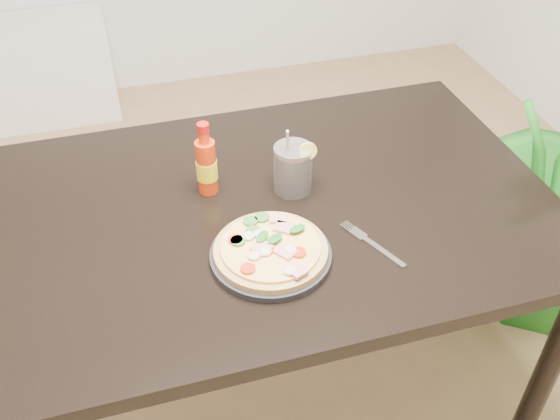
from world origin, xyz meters
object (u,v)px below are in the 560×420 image
object	(u,v)px
plate	(271,255)
pizza	(270,249)
hot_sauce_bottle	(207,165)
cola_cup	(293,170)
fork	(371,243)
dining_table	(267,231)

from	to	relation	value
plate	pizza	xyz separation A→B (m)	(-0.00, 0.00, 0.02)
plate	hot_sauce_bottle	bearing A→B (deg)	106.77
hot_sauce_bottle	cola_cup	world-z (taller)	hot_sauce_bottle
plate	fork	distance (m)	0.23
hot_sauce_bottle	fork	size ratio (longest dim) A/B	1.08
cola_cup	fork	bearing A→B (deg)	-65.91
cola_cup	plate	bearing A→B (deg)	-118.02
dining_table	pizza	world-z (taller)	pizza
pizza	hot_sauce_bottle	distance (m)	0.29
dining_table	pizza	distance (m)	0.21
dining_table	cola_cup	xyz separation A→B (m)	(0.08, 0.04, 0.14)
plate	pizza	bearing A→B (deg)	148.56
pizza	hot_sauce_bottle	size ratio (longest dim) A/B	1.29
pizza	cola_cup	xyz separation A→B (m)	(0.12, 0.22, 0.03)
hot_sauce_bottle	cola_cup	size ratio (longest dim) A/B	1.05
dining_table	plate	bearing A→B (deg)	-102.12
cola_cup	pizza	bearing A→B (deg)	-118.09
dining_table	hot_sauce_bottle	distance (m)	0.22
plate	fork	bearing A→B (deg)	-4.66
hot_sauce_bottle	fork	world-z (taller)	hot_sauce_bottle
pizza	fork	bearing A→B (deg)	-4.69
dining_table	fork	xyz separation A→B (m)	(0.19, -0.20, 0.09)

